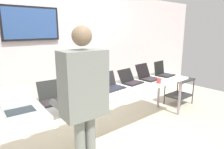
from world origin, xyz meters
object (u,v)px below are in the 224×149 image
(laptop_station_1, at_px, (55,96))
(laptop_station_6, at_px, (163,72))
(laptop_station_5, at_px, (148,76))
(coffee_mug, at_px, (159,81))
(person, at_px, (83,95))
(laptop_station_4, at_px, (130,80))
(workbench, at_px, (103,94))
(laptop_station_2, at_px, (86,90))
(laptop_station_3, at_px, (110,85))
(laptop_station_0, at_px, (18,105))
(storage_cart, at_px, (179,87))

(laptop_station_1, xyz_separation_m, laptop_station_6, (2.26, -0.04, 0.01))
(laptop_station_5, relative_size, coffee_mug, 4.69)
(person, xyz_separation_m, coffee_mug, (1.74, 0.37, -0.22))
(laptop_station_4, bearing_deg, laptop_station_6, -1.36)
(workbench, distance_m, laptop_station_2, 0.29)
(workbench, bearing_deg, coffee_mug, -13.97)
(laptop_station_2, height_order, laptop_station_3, same)
(laptop_station_2, height_order, laptop_station_5, laptop_station_5)
(laptop_station_6, relative_size, person, 0.20)
(laptop_station_1, height_order, laptop_station_5, laptop_station_5)
(laptop_station_4, bearing_deg, laptop_station_2, 179.41)
(laptop_station_2, distance_m, laptop_station_5, 1.34)
(laptop_station_0, relative_size, storage_cart, 0.69)
(laptop_station_2, bearing_deg, storage_cart, -0.15)
(laptop_station_1, height_order, laptop_station_3, laptop_station_1)
(laptop_station_3, distance_m, coffee_mug, 0.88)
(laptop_station_6, relative_size, storage_cart, 0.59)
(laptop_station_2, distance_m, laptop_station_3, 0.44)
(laptop_station_0, distance_m, storage_cart, 3.44)
(person, bearing_deg, workbench, 40.35)
(laptop_station_5, bearing_deg, coffee_mug, -104.06)
(workbench, bearing_deg, laptop_station_4, 6.91)
(person, xyz_separation_m, storage_cart, (2.97, 0.70, -0.65))
(laptop_station_2, xyz_separation_m, coffee_mug, (1.26, -0.34, -0.01))
(laptop_station_3, bearing_deg, workbench, -162.81)
(laptop_station_3, xyz_separation_m, storage_cart, (2.05, 0.03, -0.44))
(workbench, xyz_separation_m, person, (-0.73, -0.62, 0.31))
(laptop_station_2, relative_size, laptop_station_3, 0.95)
(workbench, distance_m, laptop_station_4, 0.66)
(laptop_station_2, distance_m, coffee_mug, 1.30)
(laptop_station_0, xyz_separation_m, laptop_station_1, (0.46, 0.02, -0.00))
(laptop_station_5, bearing_deg, laptop_station_6, -1.04)
(laptop_station_2, relative_size, coffee_mug, 4.57)
(laptop_station_6, xyz_separation_m, coffee_mug, (-0.54, -0.31, -0.02))
(laptop_station_0, distance_m, laptop_station_5, 2.25)
(laptop_station_0, relative_size, laptop_station_6, 1.17)
(person, height_order, coffee_mug, person)
(laptop_station_0, xyz_separation_m, coffee_mug, (2.17, -0.33, -0.02))
(laptop_station_0, distance_m, laptop_station_2, 0.92)
(person, bearing_deg, laptop_station_5, 20.73)
(workbench, xyz_separation_m, laptop_station_4, (0.65, 0.08, 0.10))
(laptop_station_0, bearing_deg, laptop_station_1, 2.10)
(laptop_station_4, bearing_deg, workbench, -173.09)
(laptop_station_3, relative_size, person, 0.23)
(laptop_station_6, height_order, coffee_mug, laptop_station_6)
(laptop_station_1, bearing_deg, workbench, -7.56)
(laptop_station_1, distance_m, person, 0.75)
(laptop_station_3, distance_m, person, 1.16)
(laptop_station_4, xyz_separation_m, laptop_station_6, (0.90, -0.02, 0.01))
(laptop_station_3, relative_size, laptop_station_4, 1.09)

